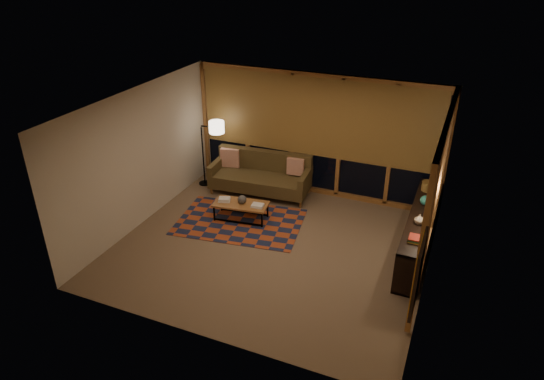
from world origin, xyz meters
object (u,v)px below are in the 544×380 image
at_px(floor_lamp, 203,153).
at_px(bookshelf, 419,231).
at_px(sofa, 260,175).
at_px(coffee_table, 241,211).

distance_m(floor_lamp, bookshelf, 5.04).
xyz_separation_m(floor_lamp, bookshelf, (4.96, -0.83, -0.41)).
xyz_separation_m(sofa, bookshelf, (3.56, -0.89, -0.07)).
height_order(floor_lamp, bookshelf, floor_lamp).
height_order(sofa, coffee_table, sofa).
bearing_deg(coffee_table, bookshelf, -2.79).
xyz_separation_m(coffee_table, floor_lamp, (-1.50, 1.14, 0.60)).
bearing_deg(sofa, bookshelf, -18.55).
relative_size(sofa, coffee_table, 1.99).
xyz_separation_m(coffee_table, bookshelf, (3.45, 0.31, 0.19)).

